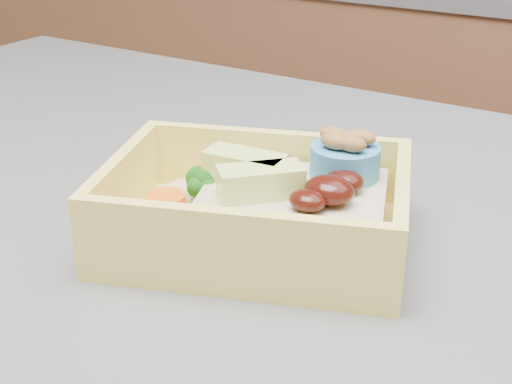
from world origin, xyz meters
The scene contains 1 object.
bento_box centered at (-0.04, -0.03, 0.94)m, with size 0.22×0.19×0.07m.
Camera 1 is at (0.17, -0.37, 1.15)m, focal length 50.00 mm.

